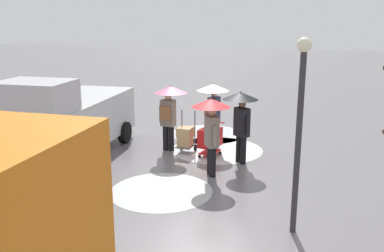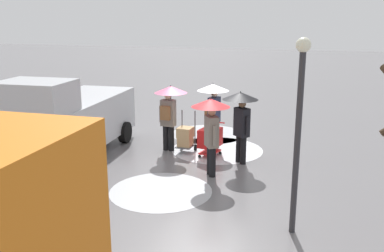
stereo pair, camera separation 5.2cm
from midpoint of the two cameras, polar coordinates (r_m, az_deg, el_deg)
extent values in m
plane|color=slate|center=(13.24, 1.73, -4.30)|extent=(90.00, 90.00, 0.00)
cylinder|color=#999BA0|center=(15.94, 2.16, -1.05)|extent=(2.71, 2.71, 0.01)
cylinder|color=#ADAFB5|center=(10.89, -3.99, -8.53)|extent=(2.56, 2.56, 0.01)
cylinder|color=silver|center=(14.10, 3.43, -3.13)|extent=(2.97, 2.97, 0.01)
cube|color=#B7BABF|center=(13.80, -15.12, 0.55)|extent=(2.20, 5.28, 1.40)
cube|color=#B7BABF|center=(11.99, -19.76, 3.64)|extent=(1.90, 1.48, 0.84)
cube|color=black|center=(11.57, -21.34, -0.96)|extent=(1.66, 0.14, 0.63)
cube|color=#232326|center=(11.85, -20.99, -5.92)|extent=(1.97, 0.25, 0.24)
cylinder|color=black|center=(12.18, -14.42, -4.66)|extent=(0.27, 0.73, 0.72)
cylinder|color=black|center=(13.19, -22.00, -3.81)|extent=(0.27, 0.73, 0.72)
cylinder|color=black|center=(14.97, -8.73, -0.82)|extent=(0.27, 0.73, 0.72)
cylinder|color=black|center=(15.80, -15.33, -0.36)|extent=(0.27, 0.73, 0.72)
cube|color=red|center=(13.29, 2.52, -1.53)|extent=(0.67, 0.85, 0.56)
cube|color=red|center=(13.43, 2.49, -3.41)|extent=(0.60, 0.77, 0.04)
cylinder|color=red|center=(13.56, 3.31, 0.53)|extent=(0.57, 0.16, 0.04)
sphere|color=black|center=(13.11, 2.73, -4.28)|extent=(0.10, 0.10, 0.10)
sphere|color=black|center=(13.28, 1.11, -4.01)|extent=(0.10, 0.10, 0.10)
sphere|color=black|center=(13.63, 3.84, -3.55)|extent=(0.10, 0.10, 0.10)
sphere|color=black|center=(13.80, 2.26, -3.31)|extent=(0.10, 0.10, 0.10)
cylinder|color=yellow|center=(13.21, 2.02, -1.17)|extent=(0.13, 0.29, 0.69)
cube|color=#515156|center=(13.75, -0.78, -2.65)|extent=(0.52, 0.63, 0.03)
cylinder|color=#515156|center=(13.79, 0.50, -0.21)|extent=(0.04, 0.04, 1.10)
cylinder|color=#515156|center=(13.94, -1.21, -0.06)|extent=(0.04, 0.04, 1.10)
cylinder|color=black|center=(13.97, 0.57, -2.86)|extent=(0.06, 0.20, 0.20)
cylinder|color=black|center=(14.13, -1.27, -2.67)|extent=(0.06, 0.20, 0.20)
cube|color=tan|center=(13.70, -0.79, -2.04)|extent=(0.43, 0.45, 0.27)
cube|color=tan|center=(13.62, -0.79, -0.85)|extent=(0.48, 0.49, 0.32)
cylinder|color=black|center=(12.75, 6.87, -3.21)|extent=(0.18, 0.18, 0.82)
cylinder|color=black|center=(12.90, 6.31, -2.98)|extent=(0.18, 0.18, 0.82)
cube|color=black|center=(12.60, 6.70, 0.51)|extent=(0.51, 0.50, 0.84)
sphere|color=#8C6647|center=(12.48, 6.77, 2.91)|extent=(0.22, 0.22, 0.22)
cylinder|color=black|center=(12.42, 7.44, 0.04)|extent=(0.10, 0.10, 0.55)
cylinder|color=black|center=(12.68, 6.15, 1.63)|extent=(0.28, 0.29, 0.50)
cylinder|color=#333338|center=(12.59, 6.46, 2.28)|extent=(0.02, 0.02, 0.86)
cone|color=black|center=(12.52, 6.51, 3.98)|extent=(1.04, 1.04, 0.22)
sphere|color=#333338|center=(12.50, 6.53, 4.57)|extent=(0.04, 0.04, 0.04)
cylinder|color=black|center=(14.47, 3.16, -1.00)|extent=(0.18, 0.18, 0.82)
cylinder|color=black|center=(14.29, 2.83, -1.19)|extent=(0.18, 0.18, 0.82)
cube|color=#282D47|center=(14.18, 3.04, 2.14)|extent=(0.36, 0.49, 0.84)
sphere|color=beige|center=(14.08, 3.07, 4.29)|extent=(0.22, 0.22, 0.22)
cylinder|color=#282D47|center=(14.42, 3.47, 2.14)|extent=(0.10, 0.10, 0.55)
cylinder|color=#282D47|center=(13.97, 2.81, 2.88)|extent=(0.32, 0.16, 0.50)
cylinder|color=#333338|center=(14.02, 2.89, 3.59)|extent=(0.02, 0.02, 0.86)
cone|color=white|center=(13.95, 2.91, 5.12)|extent=(1.04, 1.04, 0.22)
sphere|color=#333338|center=(13.93, 2.91, 5.65)|extent=(0.04, 0.04, 0.04)
cube|color=brown|center=(14.26, 2.31, 2.38)|extent=(0.22, 0.33, 0.44)
cylinder|color=black|center=(11.68, 2.84, -4.78)|extent=(0.18, 0.18, 0.82)
cylinder|color=black|center=(11.86, 2.52, -4.47)|extent=(0.18, 0.18, 0.82)
cube|color=slate|center=(11.53, 2.73, -0.72)|extent=(0.47, 0.52, 0.84)
sphere|color=tan|center=(11.40, 2.76, 1.90)|extent=(0.22, 0.22, 0.22)
cylinder|color=slate|center=(11.30, 3.15, -1.29)|extent=(0.10, 0.10, 0.55)
cylinder|color=slate|center=(11.63, 2.36, 0.54)|extent=(0.31, 0.25, 0.50)
cylinder|color=#333338|center=(11.53, 2.59, 1.23)|extent=(0.02, 0.02, 0.86)
cone|color=red|center=(11.45, 2.61, 3.08)|extent=(1.04, 1.04, 0.22)
sphere|color=#333338|center=(11.42, 2.62, 3.72)|extent=(0.04, 0.04, 0.04)
cylinder|color=black|center=(13.98, -3.37, -1.55)|extent=(0.18, 0.18, 0.82)
cylinder|color=black|center=(13.89, -2.63, -1.64)|extent=(0.18, 0.18, 0.82)
cube|color=slate|center=(13.73, -3.05, 1.74)|extent=(0.47, 0.33, 0.84)
sphere|color=beige|center=(13.62, -3.08, 3.95)|extent=(0.22, 0.22, 0.22)
cylinder|color=slate|center=(13.85, -4.02, 1.62)|extent=(0.10, 0.10, 0.55)
cylinder|color=slate|center=(13.63, -2.34, 2.59)|extent=(0.13, 0.31, 0.50)
cylinder|color=#333338|center=(13.61, -2.69, 3.26)|extent=(0.02, 0.02, 0.86)
cone|color=#E0668E|center=(13.54, -2.71, 4.84)|extent=(1.04, 1.04, 0.22)
sphere|color=#333338|center=(13.52, -2.71, 5.38)|extent=(0.04, 0.04, 0.04)
cube|color=brown|center=(13.55, -3.41, 1.73)|extent=(0.32, 0.19, 0.44)
cylinder|color=#2D2D33|center=(8.55, 13.85, -2.63)|extent=(0.12, 0.12, 3.60)
sphere|color=#EAEACC|center=(8.21, 14.66, 10.31)|extent=(0.28, 0.28, 0.28)
camera|label=1|loc=(0.03, -89.88, 0.03)|focal=40.45mm
camera|label=2|loc=(0.03, 90.12, -0.03)|focal=40.45mm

